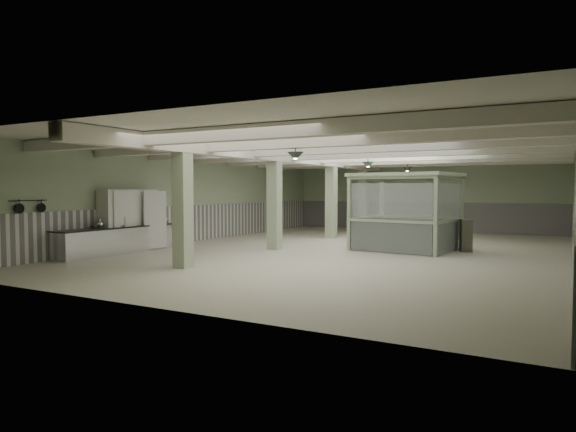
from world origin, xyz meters
The scene contains 35 objects.
floor centered at (0.00, 0.00, 0.00)m, with size 20.00×20.00×0.00m, color beige.
ceiling centered at (0.00, 0.00, 3.60)m, with size 14.00×20.00×0.02m, color white.
wall_back centered at (0.00, 10.00, 1.80)m, with size 14.00×0.02×3.60m, color #A1B490.
wall_front centered at (0.00, -10.00, 1.80)m, with size 14.00×0.02×3.60m, color #A1B490.
wall_left centered at (-7.00, 0.00, 1.80)m, with size 0.02×20.00×3.60m, color #A1B490.
wall_right centered at (7.00, 0.00, 1.80)m, with size 0.02×20.00×3.60m, color #A1B490.
wainscot_left centered at (-6.97, 0.00, 0.75)m, with size 0.05×19.90×1.50m, color silver.
wainscot_right centered at (6.97, 0.00, 0.75)m, with size 0.05×19.90×1.50m, color silver.
wainscot_back centered at (0.00, 9.97, 0.75)m, with size 13.90×0.05×1.50m, color silver.
girder centered at (-2.50, 0.00, 3.38)m, with size 0.45×19.90×0.40m, color silver.
beam_a centered at (0.00, -7.50, 3.42)m, with size 13.90×0.35×0.32m, color silver.
beam_b centered at (0.00, -5.00, 3.42)m, with size 13.90×0.35×0.32m, color silver.
beam_c centered at (0.00, -2.50, 3.42)m, with size 13.90×0.35×0.32m, color silver.
beam_d centered at (0.00, 0.00, 3.42)m, with size 13.90×0.35×0.32m, color silver.
beam_e centered at (0.00, 2.50, 3.42)m, with size 13.90×0.35×0.32m, color silver.
beam_f centered at (0.00, 5.00, 3.42)m, with size 13.90×0.35×0.32m, color silver.
beam_g centered at (0.00, 7.50, 3.42)m, with size 13.90×0.35×0.32m, color silver.
column_a centered at (-2.50, -6.00, 1.80)m, with size 0.42×0.42×3.60m, color #A6B894.
column_b centered at (-2.50, -1.00, 1.80)m, with size 0.42×0.42×3.60m, color #A6B894.
column_c centered at (-2.50, 4.00, 1.80)m, with size 0.42×0.42×3.60m, color #A6B894.
column_d centered at (-2.50, 8.00, 1.80)m, with size 0.42×0.42×3.60m, color #A6B894.
hook_rail centered at (-6.93, -7.60, 1.85)m, with size 0.02×0.02×1.20m, color black.
pendant_front centered at (0.50, -5.00, 3.05)m, with size 0.44×0.44×0.22m, color #2B392D.
pendant_mid centered at (0.50, 0.50, 3.05)m, with size 0.44×0.44×0.22m, color #2B392D.
pendant_back centered at (0.50, 5.50, 3.05)m, with size 0.44×0.44×0.22m, color #2B392D.
prep_counter centered at (-6.54, -4.59, 0.46)m, with size 0.84×4.82×0.91m.
pitcher_near centered at (-6.58, -5.33, 1.06)m, with size 0.22×0.25×0.32m, color #B7B7BC, non-canonical shape.
pitcher_far centered at (-6.36, -2.49, 1.06)m, with size 0.21×0.25×0.31m, color #B7B7BC, non-canonical shape.
veg_colander centered at (-6.46, -4.61, 0.99)m, with size 0.37×0.37×0.17m, color #46464B, non-canonical shape.
orange_bowl centered at (-6.59, -2.94, 0.95)m, with size 0.28×0.28×0.10m, color #B2B2B7.
skillet_near centered at (-6.88, -7.91, 1.63)m, with size 0.29×0.29×0.04m, color black.
skillet_far centered at (-6.88, -7.21, 1.63)m, with size 0.27×0.27×0.04m, color black.
walkin_cooler centered at (-6.62, -4.00, 1.07)m, with size 0.90×2.34×2.14m.
guard_booth centered at (1.71, 1.13, 1.84)m, with size 3.73×3.27×2.75m.
filing_cabinet centered at (3.70, 1.66, 0.56)m, with size 0.36×0.52×1.12m, color #505244.
Camera 1 is at (6.91, -16.97, 2.18)m, focal length 32.00 mm.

